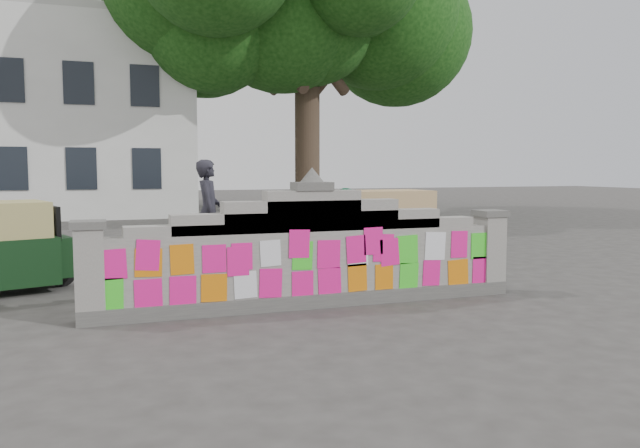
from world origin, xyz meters
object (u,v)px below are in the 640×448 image
object	(u,v)px
pedestrian	(346,229)
rickshaw_right	(376,224)
cyclist_bike	(209,245)
cyclist_rider	(209,224)

from	to	relation	value
pedestrian	rickshaw_right	size ratio (longest dim) A/B	0.58
cyclist_bike	cyclist_rider	world-z (taller)	cyclist_rider
cyclist_rider	rickshaw_right	size ratio (longest dim) A/B	0.69
cyclist_rider	pedestrian	size ratio (longest dim) A/B	1.19
cyclist_rider	rickshaw_right	distance (m)	3.83
cyclist_rider	rickshaw_right	xyz separation A→B (m)	(3.77, 0.69, -0.17)
cyclist_rider	pedestrian	bearing A→B (deg)	-84.14
cyclist_bike	cyclist_rider	size ratio (longest dim) A/B	1.12
pedestrian	rickshaw_right	bearing A→B (deg)	97.96
cyclist_rider	cyclist_bike	bearing A→B (deg)	0.00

